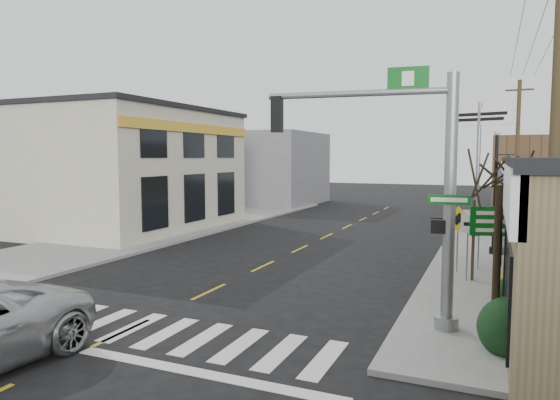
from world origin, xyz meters
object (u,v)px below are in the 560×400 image
at_px(guide_sign, 494,229).
at_px(bare_tree, 501,162).
at_px(utility_pole_near, 556,113).
at_px(dance_center_sign, 479,136).
at_px(utility_pole_far, 517,154).
at_px(lamp_post, 497,182).
at_px(traffic_signal_pole, 418,174).
at_px(fire_hydrant, 503,277).

height_order(guide_sign, bare_tree, bare_tree).
height_order(guide_sign, utility_pole_near, utility_pole_near).
relative_size(dance_center_sign, utility_pole_far, 0.83).
height_order(guide_sign, lamp_post, lamp_post).
bearing_deg(traffic_signal_pole, dance_center_sign, 79.96).
distance_m(dance_center_sign, utility_pole_far, 3.69).
height_order(fire_hydrant, utility_pole_far, utility_pole_far).
distance_m(traffic_signal_pole, utility_pole_far, 18.64).
xyz_separation_m(traffic_signal_pole, fire_hydrant, (2.04, 4.59, -3.35)).
height_order(bare_tree, utility_pole_far, utility_pole_far).
xyz_separation_m(fire_hydrant, utility_pole_far, (0.76, 13.82, 3.91)).
bearing_deg(dance_center_sign, utility_pole_far, 72.33).
distance_m(lamp_post, utility_pole_near, 8.97).
bearing_deg(bare_tree, utility_pole_near, -12.21).
xyz_separation_m(dance_center_sign, utility_pole_near, (2.14, -13.44, 0.01)).
distance_m(lamp_post, utility_pole_far, 8.01).
relative_size(fire_hydrant, lamp_post, 0.12).
bearing_deg(lamp_post, utility_pole_near, -59.14).
relative_size(fire_hydrant, bare_tree, 0.13).
relative_size(lamp_post, utility_pole_near, 0.52).
height_order(bare_tree, utility_pole_near, utility_pole_near).
xyz_separation_m(dance_center_sign, utility_pole_far, (1.90, 3.03, -0.91)).
xyz_separation_m(lamp_post, bare_tree, (0.03, -8.36, 0.90)).
height_order(fire_hydrant, bare_tree, bare_tree).
height_order(traffic_signal_pole, bare_tree, traffic_signal_pole).
bearing_deg(traffic_signal_pole, utility_pole_far, 74.65).
bearing_deg(utility_pole_near, fire_hydrant, 104.15).
bearing_deg(lamp_post, dance_center_sign, 123.29).
xyz_separation_m(guide_sign, utility_pole_far, (1.06, 13.13, 2.51)).
xyz_separation_m(fire_hydrant, lamp_post, (-0.24, 5.97, 2.71)).
bearing_deg(lamp_post, utility_pole_far, 105.44).
xyz_separation_m(traffic_signal_pole, dance_center_sign, (0.90, 15.38, 1.47)).
bearing_deg(bare_tree, fire_hydrant, 84.89).
height_order(guide_sign, dance_center_sign, dance_center_sign).
height_order(dance_center_sign, utility_pole_near, utility_pole_near).
xyz_separation_m(guide_sign, dance_center_sign, (-0.84, 10.10, 3.43)).
distance_m(dance_center_sign, bare_tree, 13.27).
xyz_separation_m(utility_pole_near, utility_pole_far, (-0.24, 16.48, -0.92)).
bearing_deg(dance_center_sign, utility_pole_near, -66.55).
bearing_deg(utility_pole_far, bare_tree, -93.07).
height_order(traffic_signal_pole, fire_hydrant, traffic_signal_pole).
bearing_deg(bare_tree, guide_sign, 91.59).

